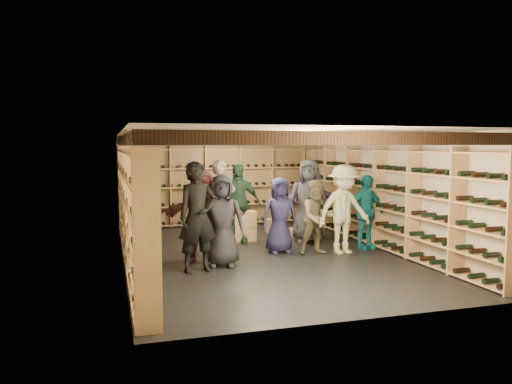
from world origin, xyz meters
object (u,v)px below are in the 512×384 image
object	(u,v)px
person_4	(365,212)
person_12	(308,201)
person_1	(198,217)
person_2	(317,217)
person_3	(344,209)
crate_loose	(299,231)
person_7	(220,203)
person_11	(311,201)
person_10	(237,203)
person_0	(222,221)
person_6	(280,215)
crate_stack_left	(245,226)
person_5	(202,216)
crate_stack_right	(276,225)

from	to	relation	value
person_4	person_12	bearing A→B (deg)	122.29
person_1	person_2	size ratio (longest dim) A/B	1.28
person_12	person_3	bearing A→B (deg)	-60.37
crate_loose	person_3	distance (m)	2.32
person_7	person_11	xyz separation A→B (m)	(2.24, 0.30, -0.06)
person_1	person_7	size ratio (longest dim) A/B	1.02
person_10	person_4	bearing A→B (deg)	-24.94
person_0	person_10	distance (m)	2.26
person_3	person_6	xyz separation A→B (m)	(-1.21, 0.42, -0.13)
person_2	person_12	world-z (taller)	person_12
person_3	person_10	world-z (taller)	person_3
person_2	person_12	xyz separation A→B (m)	(0.30, 1.19, 0.19)
crate_stack_left	person_5	distance (m)	2.23
crate_loose	person_7	xyz separation A→B (m)	(-2.13, -0.74, 0.85)
person_2	person_4	world-z (taller)	person_4
person_11	crate_stack_right	bearing A→B (deg)	103.71
person_3	person_10	xyz separation A→B (m)	(-1.75, 1.74, -0.01)
crate_loose	person_1	size ratio (longest dim) A/B	0.26
person_2	person_12	distance (m)	1.24
person_0	person_2	bearing A→B (deg)	25.74
person_2	person_6	distance (m)	0.75
person_3	person_4	distance (m)	0.70
crate_stack_left	crate_stack_right	size ratio (longest dim) A/B	1.25
person_4	person_6	xyz separation A→B (m)	(-1.85, 0.15, -0.01)
crate_stack_right	person_12	xyz separation A→B (m)	(0.26, -1.46, 0.77)
person_0	person_10	size ratio (longest dim) A/B	0.94
person_2	person_12	size ratio (longest dim) A/B	0.79
person_1	person_11	size ratio (longest dim) A/B	1.09
person_5	person_6	bearing A→B (deg)	31.26
person_1	person_5	size ratio (longest dim) A/B	1.10
person_10	person_1	bearing A→B (deg)	-112.30
person_12	person_10	bearing A→B (deg)	-179.18
crate_stack_left	person_1	world-z (taller)	person_1
person_2	person_6	size ratio (longest dim) A/B	0.97
person_1	person_11	distance (m)	3.88
person_2	crate_stack_left	bearing A→B (deg)	118.27
person_0	person_12	world-z (taller)	person_12
person_7	person_3	bearing A→B (deg)	-10.85
person_12	person_2	bearing A→B (deg)	-85.58
crate_stack_left	person_3	world-z (taller)	person_3
crate_stack_right	person_12	world-z (taller)	person_12
person_5	person_12	size ratio (longest dim) A/B	0.92
person_1	person_7	xyz separation A→B (m)	(0.84, 2.06, -0.02)
crate_loose	person_3	bearing A→B (deg)	-87.76
crate_stack_left	person_6	world-z (taller)	person_6
crate_stack_left	person_10	xyz separation A→B (m)	(-0.21, -0.10, 0.54)
crate_stack_right	person_6	distance (m)	2.47
person_0	crate_loose	bearing A→B (deg)	59.31
person_11	person_12	size ratio (longest dim) A/B	0.92
crate_stack_left	person_6	size ratio (longest dim) A/B	0.44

